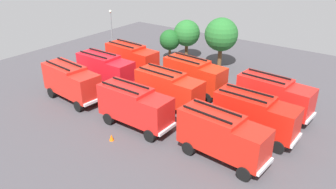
# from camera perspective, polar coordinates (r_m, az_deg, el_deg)

# --- Properties ---
(ground_plane) EXTENTS (55.63, 55.63, 0.00)m
(ground_plane) POSITION_cam_1_polar(r_m,az_deg,el_deg) (33.97, 0.00, -2.14)
(ground_plane) COLOR #423F44
(fire_truck_0) EXTENTS (7.38, 3.26, 3.88)m
(fire_truck_0) POSITION_cam_1_polar(r_m,az_deg,el_deg) (36.05, -16.32, 2.23)
(fire_truck_0) COLOR red
(fire_truck_0) RESTS_ON ground
(fire_truck_1) EXTENTS (7.21, 2.77, 3.88)m
(fire_truck_1) POSITION_cam_1_polar(r_m,az_deg,el_deg) (29.72, -5.75, -1.83)
(fire_truck_1) COLOR red
(fire_truck_1) RESTS_ON ground
(fire_truck_2) EXTENTS (7.35, 3.15, 3.88)m
(fire_truck_2) POSITION_cam_1_polar(r_m,az_deg,el_deg) (25.60, 9.32, -6.83)
(fire_truck_2) COLOR red
(fire_truck_2) RESTS_ON ground
(fire_truck_3) EXTENTS (7.22, 2.79, 3.88)m
(fire_truck_3) POSITION_cam_1_polar(r_m,az_deg,el_deg) (38.63, -10.71, 4.36)
(fire_truck_3) COLOR red
(fire_truck_3) RESTS_ON ground
(fire_truck_4) EXTENTS (7.28, 2.95, 3.88)m
(fire_truck_4) POSITION_cam_1_polar(r_m,az_deg,el_deg) (32.93, 0.13, 1.10)
(fire_truck_4) COLOR red
(fire_truck_4) RESTS_ON ground
(fire_truck_5) EXTENTS (7.26, 2.89, 3.88)m
(fire_truck_5) POSITION_cam_1_polar(r_m,az_deg,el_deg) (29.05, 14.78, -3.27)
(fire_truck_5) COLOR red
(fire_truck_5) RESTS_ON ground
(fire_truck_6) EXTENTS (7.33, 3.11, 3.88)m
(fire_truck_6) POSITION_cam_1_polar(r_m,az_deg,el_deg) (41.86, -6.27, 6.29)
(fire_truck_6) COLOR red
(fire_truck_6) RESTS_ON ground
(fire_truck_7) EXTENTS (7.37, 3.20, 3.88)m
(fire_truck_7) POSITION_cam_1_polar(r_m,az_deg,el_deg) (36.45, 4.53, 3.46)
(fire_truck_7) COLOR red
(fire_truck_7) RESTS_ON ground
(fire_truck_8) EXTENTS (7.35, 3.17, 3.88)m
(fire_truck_8) POSITION_cam_1_polar(r_m,az_deg,el_deg) (33.06, 17.80, -0.08)
(fire_truck_8) COLOR red
(fire_truck_8) RESTS_ON ground
(firefighter_0) EXTENTS (0.46, 0.32, 1.66)m
(firefighter_0) POSITION_cam_1_polar(r_m,az_deg,el_deg) (40.81, -16.90, 2.98)
(firefighter_0) COLOR black
(firefighter_0) RESTS_ON ground
(firefighter_1) EXTENTS (0.38, 0.48, 1.78)m
(firefighter_1) POSITION_cam_1_polar(r_m,az_deg,el_deg) (34.54, 10.65, -0.26)
(firefighter_1) COLOR black
(firefighter_1) RESTS_ON ground
(tree_0) EXTENTS (2.84, 2.84, 4.39)m
(tree_0) POSITION_cam_1_polar(r_m,az_deg,el_deg) (46.41, 0.31, 9.36)
(tree_0) COLOR brown
(tree_0) RESTS_ON ground
(tree_1) EXTENTS (3.64, 3.64, 5.64)m
(tree_1) POSITION_cam_1_polar(r_m,az_deg,el_deg) (46.66, 3.25, 10.47)
(tree_1) COLOR brown
(tree_1) RESTS_ON ground
(tree_2) EXTENTS (4.29, 4.29, 6.65)m
(tree_2) POSITION_cam_1_polar(r_m,az_deg,el_deg) (43.72, 9.15, 10.12)
(tree_2) COLOR brown
(tree_2) RESTS_ON ground
(traffic_cone_0) EXTENTS (0.47, 0.47, 0.67)m
(traffic_cone_0) POSITION_cam_1_polar(r_m,az_deg,el_deg) (38.75, -1.67, 1.98)
(traffic_cone_0) COLOR #F2600C
(traffic_cone_0) RESTS_ON ground
(traffic_cone_1) EXTENTS (0.45, 0.45, 0.65)m
(traffic_cone_1) POSITION_cam_1_polar(r_m,az_deg,el_deg) (37.71, 12.24, 0.68)
(traffic_cone_1) COLOR #F2600C
(traffic_cone_1) RESTS_ON ground
(traffic_cone_2) EXTENTS (0.41, 0.41, 0.58)m
(traffic_cone_2) POSITION_cam_1_polar(r_m,az_deg,el_deg) (28.81, -9.70, -7.29)
(traffic_cone_2) COLOR #F2600C
(traffic_cone_2) RESTS_ON ground
(lamppost) EXTENTS (0.36, 0.36, 6.87)m
(lamppost) POSITION_cam_1_polar(r_m,az_deg,el_deg) (47.71, -9.66, 10.75)
(lamppost) COLOR slate
(lamppost) RESTS_ON ground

